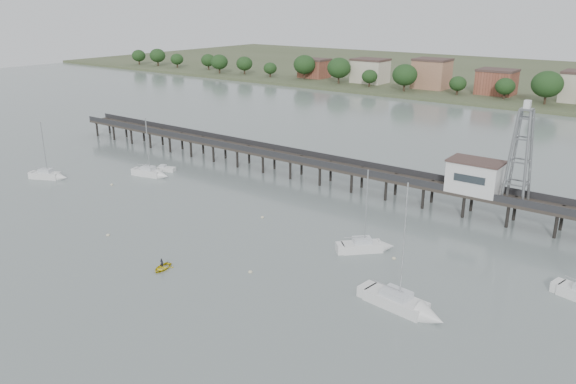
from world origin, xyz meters
name	(u,v)px	position (x,y,z in m)	size (l,w,h in m)	color
ground_plane	(48,325)	(0.00, 0.00, 0.00)	(500.00, 500.00, 0.00)	slate
pier	(341,167)	(0.00, 60.00, 3.79)	(150.00, 5.00, 5.50)	#2D2823
pier_building	(475,176)	(25.00, 60.00, 6.67)	(8.40, 5.40, 5.30)	silver
lattice_tower	(520,156)	(31.50, 60.00, 11.10)	(3.20, 3.20, 15.50)	slate
sailboat_a	(51,176)	(-48.24, 29.84, 0.65)	(7.35, 4.93, 11.91)	white
sailboat_b	(153,174)	(-33.36, 42.93, 0.65)	(7.76, 3.80, 12.41)	white
sailboat_c	(370,246)	(18.54, 37.75, 0.65)	(6.85, 6.88, 12.49)	white
sailboat_d	(409,307)	(30.13, 25.85, 0.63)	(10.05, 4.07, 15.98)	white
white_tender	(166,169)	(-34.21, 47.09, 0.45)	(4.01, 2.75, 1.44)	white
yellow_dinghy	(162,269)	(-0.33, 16.42, 0.00)	(2.17, 0.63, 3.04)	yellow
dinghy_occupant	(162,269)	(-0.33, 16.42, 0.00)	(0.47, 1.28, 0.31)	black
mooring_buoys	(261,244)	(4.99, 30.36, 0.08)	(86.26, 20.10, 0.39)	beige
far_shore	(561,81)	(0.36, 239.58, 0.95)	(500.00, 170.00, 10.40)	#475133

